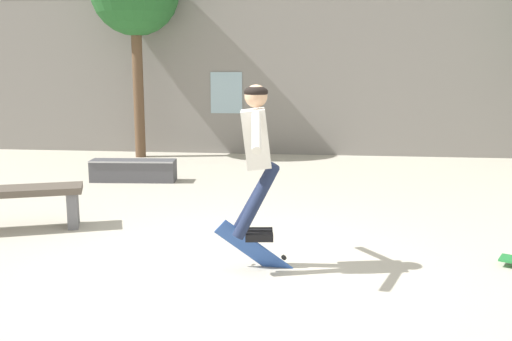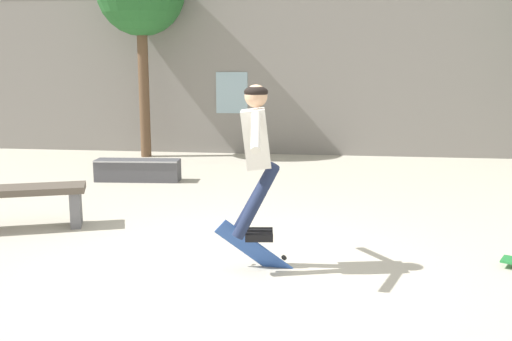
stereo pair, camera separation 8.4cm
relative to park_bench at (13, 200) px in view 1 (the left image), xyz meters
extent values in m
plane|color=beige|center=(2.92, -0.91, -0.37)|extent=(40.00, 40.00, 0.00)
cube|color=gray|center=(2.92, 6.49, 1.48)|extent=(15.28, 0.40, 3.69)
cube|color=#99B7C6|center=(1.51, 6.28, 0.98)|extent=(0.70, 0.02, 0.90)
cylinder|color=brown|center=(-0.26, 5.59, 1.01)|extent=(0.22, 0.22, 2.77)
cube|color=brown|center=(0.00, 0.00, 0.11)|extent=(1.64, 0.97, 0.08)
cube|color=slate|center=(0.63, 0.24, -0.15)|extent=(0.24, 0.39, 0.44)
cube|color=#4C4C51|center=(0.46, 3.00, -0.19)|extent=(1.45, 0.48, 0.37)
cube|color=#B7B7BC|center=(0.47, 2.82, -0.01)|extent=(1.42, 0.14, 0.02)
cube|color=silver|center=(3.03, -1.03, 0.91)|extent=(0.32, 0.37, 0.55)
sphere|color=tan|center=(3.03, -1.03, 1.30)|extent=(0.23, 0.23, 0.21)
ellipsoid|color=black|center=(3.03, -1.03, 1.33)|extent=(0.25, 0.25, 0.12)
cylinder|color=#1E2847|center=(3.02, -0.94, 0.33)|extent=(0.46, 0.19, 0.72)
cube|color=black|center=(3.05, -0.94, -0.01)|extent=(0.27, 0.13, 0.07)
cylinder|color=#1E2847|center=(3.04, -1.11, 0.33)|extent=(0.45, 0.27, 0.72)
cube|color=black|center=(3.07, -1.11, -0.01)|extent=(0.27, 0.13, 0.07)
cylinder|color=silver|center=(2.98, -0.65, 1.02)|extent=(0.14, 0.51, 0.33)
cylinder|color=silver|center=(3.07, -1.40, 1.02)|extent=(0.14, 0.51, 0.33)
cube|color=#2D519E|center=(3.01, -0.96, -0.20)|extent=(0.79, 0.22, 0.66)
cylinder|color=black|center=(3.29, -0.91, -0.27)|extent=(0.06, 0.06, 0.06)
cylinder|color=black|center=(3.16, -0.84, -0.42)|extent=(0.06, 0.06, 0.06)
cylinder|color=black|center=(2.87, -0.99, 0.05)|extent=(0.06, 0.06, 0.06)
cylinder|color=black|center=(2.74, -0.92, -0.10)|extent=(0.06, 0.06, 0.06)
camera|label=1|loc=(3.63, -6.20, 1.57)|focal=40.00mm
camera|label=2|loc=(3.72, -6.19, 1.57)|focal=40.00mm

